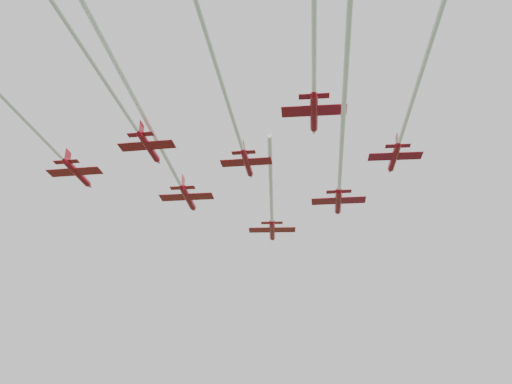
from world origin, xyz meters
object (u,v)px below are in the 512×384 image
(jet_row2_left, at_px, (165,156))
(jet_row3_mid, at_px, (229,107))
(jet_row2_right, at_px, (341,162))
(jet_row3_right, at_px, (413,99))
(jet_row4_right, at_px, (314,15))
(jet_lead, at_px, (272,214))
(jet_row3_left, at_px, (23,117))
(jet_row4_left, at_px, (126,112))

(jet_row2_left, distance_m, jet_row3_mid, 18.04)
(jet_row2_right, height_order, jet_row3_right, jet_row3_right)
(jet_row2_right, bearing_deg, jet_row4_right, -96.22)
(jet_row4_right, bearing_deg, jet_row2_right, 82.83)
(jet_lead, distance_m, jet_row3_right, 44.99)
(jet_row3_mid, bearing_deg, jet_row2_right, 45.56)
(jet_row4_right, bearing_deg, jet_row3_left, 157.40)
(jet_row3_left, bearing_deg, jet_row2_right, 22.92)
(jet_lead, xyz_separation_m, jet_row2_left, (-7.49, -29.10, -0.01))
(jet_row2_right, distance_m, jet_row4_right, 32.42)
(jet_row4_left, bearing_deg, jet_row2_right, 35.70)
(jet_row4_left, bearing_deg, jet_row3_mid, 18.48)
(jet_row3_left, bearing_deg, jet_row4_left, -5.57)
(jet_row2_right, height_order, jet_row4_right, jet_row4_right)
(jet_row2_right, height_order, jet_row3_mid, jet_row3_mid)
(jet_row2_left, bearing_deg, jet_row4_right, -52.55)
(jet_row2_right, relative_size, jet_row3_left, 0.95)
(jet_lead, distance_m, jet_row3_mid, 39.62)
(jet_row2_left, relative_size, jet_row4_left, 1.50)
(jet_row2_left, xyz_separation_m, jet_row2_right, (25.98, 8.30, -1.94))
(jet_row3_left, bearing_deg, jet_row4_right, -19.79)
(jet_row3_left, xyz_separation_m, jet_row3_right, (49.77, 14.94, 0.42))
(jet_row3_mid, bearing_deg, jet_row4_left, -162.49)
(jet_row2_right, bearing_deg, jet_row4_left, -146.38)
(jet_lead, xyz_separation_m, jet_row2_right, (18.50, -20.80, -1.95))
(jet_lead, xyz_separation_m, jet_row3_right, (30.86, -32.73, -0.71))
(jet_row4_left, distance_m, jet_row4_right, 27.98)
(jet_row3_right, bearing_deg, jet_row4_right, -127.34)
(jet_row3_mid, xyz_separation_m, jet_row4_left, (-11.46, -6.89, -2.25))
(jet_row3_mid, relative_size, jet_row4_left, 1.41)
(jet_row4_left, relative_size, jet_row4_right, 0.64)
(jet_row3_right, bearing_deg, jet_row3_mid, 178.23)
(jet_row4_left, xyz_separation_m, jet_row4_right, (27.02, -7.10, 1.49))
(jet_row3_mid, bearing_deg, jet_row2_left, 133.71)
(jet_row3_mid, height_order, jet_row3_right, jet_row3_mid)
(jet_lead, height_order, jet_row3_mid, jet_lead)
(jet_row2_right, relative_size, jet_row3_right, 1.02)
(jet_lead, height_order, jet_row4_right, jet_lead)
(jet_row2_left, distance_m, jet_row4_left, 17.26)
(jet_row3_mid, distance_m, jet_row4_left, 13.56)
(jet_row3_left, distance_m, jet_row3_right, 51.97)
(jet_row3_left, height_order, jet_row4_right, jet_row3_left)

